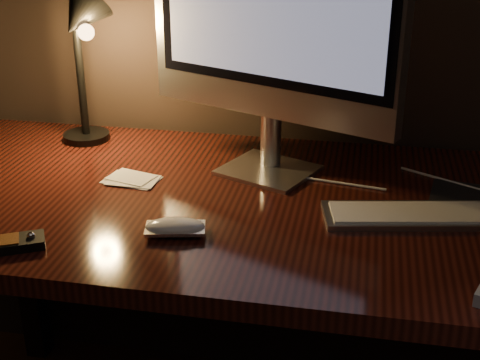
% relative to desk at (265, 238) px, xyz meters
% --- Properties ---
extents(desk, '(1.60, 0.75, 0.75)m').
position_rel_desk_xyz_m(desk, '(0.00, 0.00, 0.00)').
color(desk, '#3A130D').
rests_on(desk, ground).
extents(monitor, '(0.56, 0.27, 0.62)m').
position_rel_desk_xyz_m(monitor, '(-0.01, 0.07, 0.50)').
color(monitor, silver).
rests_on(monitor, desk).
extents(keyboard, '(0.42, 0.19, 0.02)m').
position_rel_desk_xyz_m(keyboard, '(0.34, -0.09, 0.14)').
color(keyboard, silver).
rests_on(keyboard, desk).
extents(mouse, '(0.12, 0.08, 0.02)m').
position_rel_desk_xyz_m(mouse, '(-0.13, -0.25, 0.14)').
color(mouse, white).
rests_on(mouse, desk).
extents(media_remote, '(0.15, 0.11, 0.03)m').
position_rel_desk_xyz_m(media_remote, '(-0.42, -0.37, 0.14)').
color(media_remote, black).
rests_on(media_remote, desk).
extents(papers, '(0.13, 0.10, 0.01)m').
position_rel_desk_xyz_m(papers, '(-0.29, -0.03, 0.13)').
color(papers, white).
rests_on(papers, desk).
extents(desk_lamp, '(0.19, 0.20, 0.40)m').
position_rel_desk_xyz_m(desk_lamp, '(-0.47, 0.16, 0.40)').
color(desk_lamp, black).
rests_on(desk_lamp, desk).
extents(cable, '(0.62, 0.25, 0.01)m').
position_rel_desk_xyz_m(cable, '(0.26, 0.05, 0.13)').
color(cable, white).
rests_on(cable, desk).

